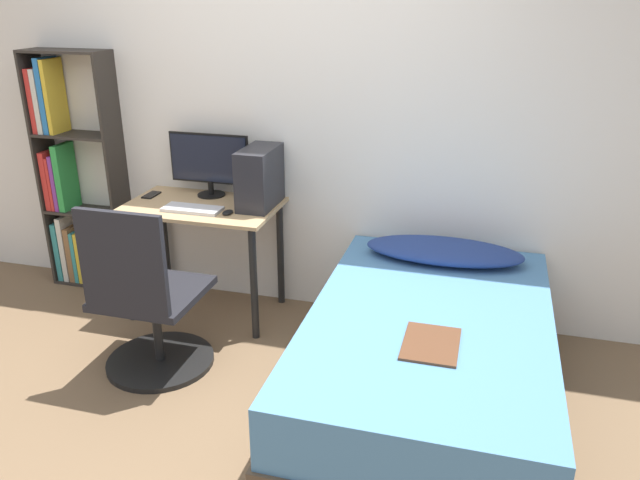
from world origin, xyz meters
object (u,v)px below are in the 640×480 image
(office_chair, at_px, (148,311))
(monitor, at_px, (209,162))
(pc_tower, at_px, (260,177))
(keyboard, at_px, (192,209))
(bed, at_px, (427,362))
(bookshelf, at_px, (69,180))

(office_chair, height_order, monitor, monitor)
(monitor, relative_size, pc_tower, 1.42)
(office_chair, xyz_separation_m, monitor, (-0.02, 0.91, 0.59))
(monitor, relative_size, keyboard, 1.49)
(office_chair, distance_m, bed, 1.48)
(office_chair, bearing_deg, pc_tower, 66.18)
(office_chair, height_order, pc_tower, pc_tower)
(monitor, distance_m, pc_tower, 0.40)
(office_chair, xyz_separation_m, bed, (1.48, 0.08, -0.11))
(bed, bearing_deg, office_chair, -177.09)
(bed, height_order, monitor, monitor)
(bed, bearing_deg, keyboard, 160.49)
(bookshelf, distance_m, pc_tower, 1.44)
(bookshelf, xyz_separation_m, bed, (2.55, -0.82, -0.50))
(bookshelf, distance_m, keyboard, 1.10)
(keyboard, bearing_deg, pc_tower, 28.78)
(monitor, xyz_separation_m, pc_tower, (0.38, -0.11, -0.04))
(bookshelf, bearing_deg, office_chair, -39.83)
(bookshelf, height_order, keyboard, bookshelf)
(bed, distance_m, keyboard, 1.65)
(keyboard, relative_size, pc_tower, 0.95)
(bookshelf, bearing_deg, monitor, 0.65)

